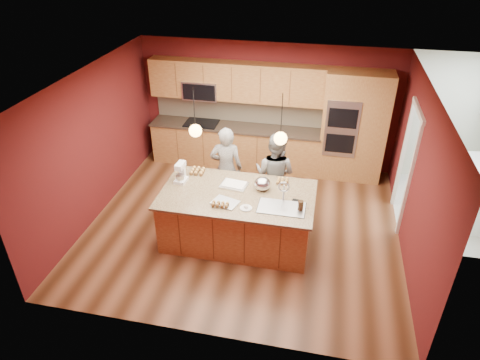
% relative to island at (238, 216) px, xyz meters
% --- Properties ---
extents(floor, '(5.50, 5.50, 0.00)m').
position_rel_island_xyz_m(floor, '(0.01, 0.42, -0.48)').
color(floor, '#442513').
rests_on(floor, ground).
extents(ceiling, '(5.50, 5.50, 0.00)m').
position_rel_island_xyz_m(ceiling, '(0.01, 0.42, 2.22)').
color(ceiling, silver).
rests_on(ceiling, ground).
extents(wall_back, '(5.50, 0.00, 5.50)m').
position_rel_island_xyz_m(wall_back, '(0.01, 2.92, 0.87)').
color(wall_back, '#541415').
rests_on(wall_back, ground).
extents(wall_front, '(5.50, 0.00, 5.50)m').
position_rel_island_xyz_m(wall_front, '(0.01, -2.08, 0.87)').
color(wall_front, '#541415').
rests_on(wall_front, ground).
extents(wall_left, '(0.00, 5.00, 5.00)m').
position_rel_island_xyz_m(wall_left, '(-2.74, 0.42, 0.87)').
color(wall_left, '#541415').
rests_on(wall_left, ground).
extents(wall_right, '(0.00, 5.00, 5.00)m').
position_rel_island_xyz_m(wall_right, '(2.76, 0.42, 0.87)').
color(wall_right, '#541415').
rests_on(wall_right, ground).
extents(cabinet_run, '(3.74, 0.64, 2.30)m').
position_rel_island_xyz_m(cabinet_run, '(-0.67, 2.67, 0.51)').
color(cabinet_run, brown).
rests_on(cabinet_run, floor).
extents(oven_column, '(1.30, 0.62, 2.30)m').
position_rel_island_xyz_m(oven_column, '(1.85, 2.62, 0.67)').
color(oven_column, brown).
rests_on(oven_column, floor).
extents(doorway_trim, '(0.08, 1.11, 2.20)m').
position_rel_island_xyz_m(doorway_trim, '(2.74, 1.22, 0.57)').
color(doorway_trim, silver).
rests_on(doorway_trim, wall_right).
extents(pendant_left, '(0.20, 0.20, 0.80)m').
position_rel_island_xyz_m(pendant_left, '(-0.67, 0.00, 1.53)').
color(pendant_left, black).
rests_on(pendant_left, ceiling).
extents(pendant_right, '(0.20, 0.20, 0.80)m').
position_rel_island_xyz_m(pendant_right, '(0.64, 0.00, 1.53)').
color(pendant_right, black).
rests_on(pendant_right, ceiling).
extents(island, '(2.53, 1.42, 1.31)m').
position_rel_island_xyz_m(island, '(0.00, 0.00, 0.00)').
color(island, brown).
rests_on(island, floor).
extents(person_left, '(0.65, 0.47, 1.65)m').
position_rel_island_xyz_m(person_left, '(-0.44, 0.96, 0.35)').
color(person_left, black).
rests_on(person_left, floor).
extents(person_right, '(0.93, 0.81, 1.62)m').
position_rel_island_xyz_m(person_right, '(0.47, 0.96, 0.33)').
color(person_right, slate).
rests_on(person_right, floor).
extents(stand_mixer, '(0.20, 0.27, 0.35)m').
position_rel_island_xyz_m(stand_mixer, '(-1.04, 0.19, 0.61)').
color(stand_mixer, white).
rests_on(stand_mixer, island).
extents(sheet_cake, '(0.47, 0.38, 0.05)m').
position_rel_island_xyz_m(sheet_cake, '(-0.12, 0.23, 0.48)').
color(sheet_cake, white).
rests_on(sheet_cake, island).
extents(cooling_rack, '(0.47, 0.40, 0.02)m').
position_rel_island_xyz_m(cooling_rack, '(-0.15, -0.30, 0.47)').
color(cooling_rack, '#B4B6BC').
rests_on(cooling_rack, island).
extents(mixing_bowl, '(0.27, 0.27, 0.23)m').
position_rel_island_xyz_m(mixing_bowl, '(0.36, 0.22, 0.56)').
color(mixing_bowl, silver).
rests_on(mixing_bowl, island).
extents(plate, '(0.19, 0.19, 0.01)m').
position_rel_island_xyz_m(plate, '(0.20, -0.38, 0.46)').
color(plate, silver).
rests_on(plate, island).
extents(tumbler, '(0.08, 0.08, 0.17)m').
position_rel_island_xyz_m(tumbler, '(1.04, -0.25, 0.54)').
color(tumbler, '#322011').
rests_on(tumbler, island).
extents(phone, '(0.13, 0.09, 0.01)m').
position_rel_island_xyz_m(phone, '(0.95, -0.00, 0.46)').
color(phone, black).
rests_on(phone, island).
extents(cupcakes_left, '(0.26, 0.26, 0.08)m').
position_rel_island_xyz_m(cupcakes_left, '(-0.86, 0.52, 0.49)').
color(cupcakes_left, tan).
rests_on(cupcakes_left, island).
extents(cupcakes_rack, '(0.28, 0.14, 0.06)m').
position_rel_island_xyz_m(cupcakes_rack, '(-0.20, -0.42, 0.50)').
color(cupcakes_rack, tan).
rests_on(cupcakes_rack, island).
extents(cupcakes_right, '(0.21, 0.21, 0.06)m').
position_rel_island_xyz_m(cupcakes_right, '(0.66, 0.51, 0.49)').
color(cupcakes_right, tan).
rests_on(cupcakes_right, island).
extents(dryer, '(0.69, 0.70, 0.97)m').
position_rel_island_xyz_m(dryer, '(4.23, 2.05, 0.01)').
color(dryer, white).
rests_on(dryer, floor).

